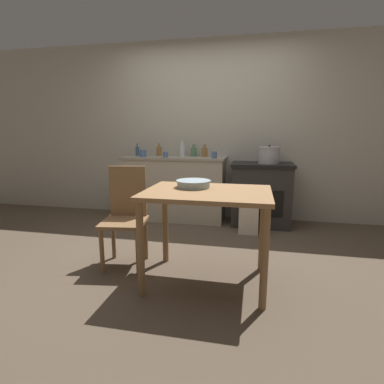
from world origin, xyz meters
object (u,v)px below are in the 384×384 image
(work_table, at_px, (207,205))
(cup_center_right, at_px, (214,155))
(chair, at_px, (126,214))
(mixing_bowl_large, at_px, (193,183))
(bottle_far_left, at_px, (194,152))
(cup_mid_right, at_px, (143,153))
(bottle_mid_left, at_px, (159,151))
(bottle_center_left, at_px, (137,151))
(bottle_left, at_px, (205,152))
(bottle_center, at_px, (182,150))
(cup_right, at_px, (166,155))
(stock_pot, at_px, (269,155))
(flour_sack, at_px, (249,220))
(stove, at_px, (261,194))

(work_table, relative_size, cup_center_right, 11.17)
(chair, height_order, mixing_bowl_large, chair)
(bottle_far_left, distance_m, cup_mid_right, 0.73)
(bottle_mid_left, distance_m, bottle_center_left, 0.34)
(bottle_left, bearing_deg, cup_center_right, -54.71)
(work_table, xyz_separation_m, mixing_bowl_large, (-0.14, 0.12, 0.16))
(bottle_center, bearing_deg, work_table, -70.50)
(bottle_center, bearing_deg, cup_mid_right, -155.45)
(chair, xyz_separation_m, bottle_left, (0.48, 1.66, 0.49))
(bottle_center, bearing_deg, bottle_center_left, -177.12)
(bottle_mid_left, height_order, cup_center_right, bottle_mid_left)
(chair, height_order, cup_mid_right, cup_mid_right)
(bottle_far_left, relative_size, cup_right, 2.25)
(stock_pot, bearing_deg, bottle_center_left, 175.87)
(flour_sack, relative_size, bottle_mid_left, 1.89)
(bottle_center_left, bearing_deg, flour_sack, -17.60)
(work_table, xyz_separation_m, bottle_mid_left, (-1.02, 1.87, 0.32))
(bottle_center_left, relative_size, cup_right, 2.35)
(work_table, xyz_separation_m, bottle_center_left, (-1.35, 1.87, 0.31))
(bottle_left, xyz_separation_m, bottle_center_left, (-1.01, -0.02, 0.00))
(stove, height_order, chair, chair)
(bottle_center_left, distance_m, cup_center_right, 1.21)
(flour_sack, bearing_deg, work_table, -103.42)
(work_table, height_order, bottle_center, bottle_center)
(cup_right, bearing_deg, cup_mid_right, 174.72)
(flour_sack, distance_m, cup_mid_right, 1.73)
(bottle_far_left, distance_m, bottle_left, 0.18)
(work_table, distance_m, bottle_center_left, 2.33)
(cup_mid_right, bearing_deg, cup_center_right, -1.41)
(bottle_left, relative_size, cup_right, 2.31)
(stock_pot, bearing_deg, cup_center_right, -172.98)
(flour_sack, distance_m, cup_center_right, 0.97)
(bottle_left, xyz_separation_m, bottle_mid_left, (-0.68, -0.01, 0.00))
(mixing_bowl_large, height_order, cup_right, cup_right)
(flour_sack, height_order, bottle_center, bottle_center)
(stove, xyz_separation_m, stock_pot, (0.08, -0.04, 0.54))
(work_table, distance_m, bottle_left, 1.94)
(bottle_left, distance_m, bottle_mid_left, 0.68)
(cup_center_right, relative_size, cup_mid_right, 0.92)
(bottle_far_left, bearing_deg, bottle_left, -14.62)
(bottle_far_left, xyz_separation_m, bottle_center_left, (-0.84, -0.06, 0.00))
(mixing_bowl_large, bearing_deg, bottle_left, 96.48)
(stove, xyz_separation_m, bottle_far_left, (-0.98, 0.16, 0.55))
(work_table, bearing_deg, bottle_left, 100.23)
(cup_right, bearing_deg, bottle_center, 57.24)
(bottle_far_left, bearing_deg, bottle_mid_left, -173.33)
(flour_sack, relative_size, bottle_center_left, 1.98)
(stove, relative_size, bottle_far_left, 5.00)
(bottle_center_left, bearing_deg, bottle_left, 1.05)
(stove, xyz_separation_m, work_table, (-0.47, -1.77, 0.24))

